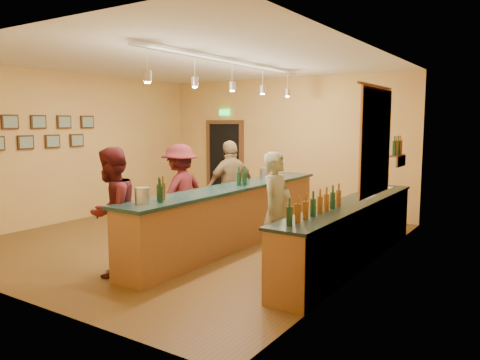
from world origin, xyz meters
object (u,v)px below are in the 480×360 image
Objects in this scene: back_counter at (351,231)px; customer_b at (231,187)px; customer_a at (112,212)px; bar_stool at (327,213)px; tasting_bar at (232,211)px; bartender at (277,209)px; customer_c at (180,192)px.

customer_b is (-2.63, 0.59, 0.41)m from back_counter.
back_counter is 2.72m from customer_b.
customer_a reaches higher than bar_stool.
bartender is (1.19, -0.57, 0.25)m from tasting_bar.
customer_a is at bearing -115.82° from bar_stool.
customer_b reaches higher than bar_stool.
customer_c is at bearing 81.75° from bartender.
customer_c reaches higher than back_counter.
bar_stool is (2.21, 1.53, -0.41)m from customer_c.
customer_c is (-1.03, -0.17, 0.27)m from tasting_bar.
back_counter is 3.57m from customer_a.
back_counter is 7.35× the size of bar_stool.
customer_a is 1.00× the size of customer_b.
bartender reaches higher than tasting_bar.
customer_a is at bearing 24.45° from customer_b.
back_counter is 1.22m from bartender.
bartender reaches higher than back_counter.
back_counter is 2.09m from tasting_bar.
bar_stool is (-0.01, 1.94, -0.38)m from bartender.
customer_a reaches higher than customer_b.
customer_c is (-0.48, -0.94, -0.02)m from customer_b.
customer_c reaches higher than tasting_bar.
tasting_bar is 2.83× the size of customer_a.
tasting_bar is at bearing -175.02° from back_counter.
tasting_bar is (-2.08, -0.18, 0.12)m from back_counter.
customer_a is at bearing 14.92° from customer_c.
customer_b is at bearing 154.37° from customer_c.
customer_b is (0.00, 2.97, -0.00)m from customer_a.
customer_b reaches higher than tasting_bar.
customer_b is at bearing -160.95° from bar_stool.
bartender is 0.98× the size of customer_c.
back_counter is at bearing 4.98° from tasting_bar.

